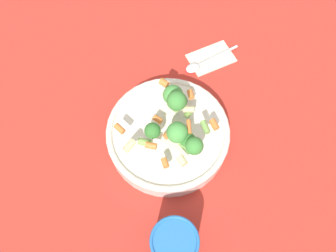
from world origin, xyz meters
name	(u,v)px	position (x,y,z in m)	size (l,w,h in m)	color
ground_plane	(168,139)	(0.00, 0.00, 0.00)	(3.00, 3.00, 0.00)	#B72D23
bowl	(168,134)	(0.00, 0.00, 0.03)	(0.27, 0.27, 0.05)	silver
pasta_salad	(176,120)	(0.01, 0.01, 0.09)	(0.18, 0.20, 0.09)	#8CB766
cup	(174,244)	(0.19, -0.12, 0.05)	(0.09, 0.09, 0.10)	#2366B2
napkin	(211,58)	(-0.12, 0.22, 0.00)	(0.09, 0.12, 0.01)	beige
spoon	(202,63)	(-0.12, 0.18, 0.01)	(0.03, 0.15, 0.01)	silver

